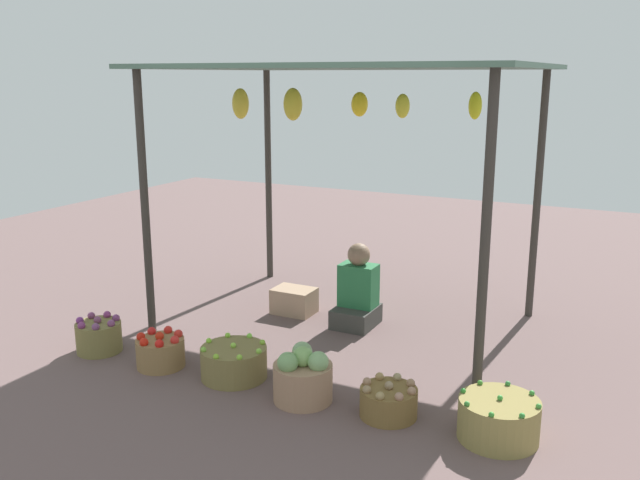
{
  "coord_description": "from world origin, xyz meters",
  "views": [
    {
      "loc": [
        2.46,
        -5.48,
        2.29
      ],
      "look_at": [
        0.0,
        -0.59,
        0.95
      ],
      "focal_mm": 38.21,
      "sensor_mm": 36.0,
      "label": 1
    }
  ],
  "objects": [
    {
      "name": "ground_plane",
      "position": [
        0.0,
        0.0,
        0.0
      ],
      "size": [
        14.0,
        14.0,
        0.0
      ],
      "primitive_type": "plane",
      "color": "#695251"
    },
    {
      "name": "market_stall_structure",
      "position": [
        -0.02,
        0.0,
        2.18
      ],
      "size": [
        3.22,
        2.36,
        2.37
      ],
      "color": "#38332D",
      "rests_on": "ground"
    },
    {
      "name": "basket_cabbages",
      "position": [
        0.33,
        -1.52,
        0.18
      ],
      "size": [
        0.43,
        0.43,
        0.41
      ],
      "color": "#A77E60",
      "rests_on": "ground"
    },
    {
      "name": "basket_green_chilies",
      "position": [
        1.7,
        -1.43,
        0.14
      ],
      "size": [
        0.52,
        0.52,
        0.3
      ],
      "color": "olive",
      "rests_on": "ground"
    },
    {
      "name": "vendor_person",
      "position": [
        0.07,
        0.05,
        0.3
      ],
      "size": [
        0.36,
        0.44,
        0.78
      ],
      "color": "#3D3C38",
      "rests_on": "ground"
    },
    {
      "name": "basket_limes",
      "position": [
        -0.33,
        -1.42,
        0.12
      ],
      "size": [
        0.51,
        0.51,
        0.28
      ],
      "color": "olive",
      "rests_on": "ground"
    },
    {
      "name": "basket_potatoes",
      "position": [
        0.96,
        -1.46,
        0.11
      ],
      "size": [
        0.4,
        0.4,
        0.25
      ],
      "color": "brown",
      "rests_on": "ground"
    },
    {
      "name": "basket_red_tomatoes",
      "position": [
        -0.97,
        -1.51,
        0.13
      ],
      "size": [
        0.38,
        0.38,
        0.29
      ],
      "color": "olive",
      "rests_on": "ground"
    },
    {
      "name": "basket_purple_onions",
      "position": [
        -1.63,
        -1.5,
        0.13
      ],
      "size": [
        0.38,
        0.38,
        0.31
      ],
      "color": "olive",
      "rests_on": "ground"
    },
    {
      "name": "wooden_crate_near_vendor",
      "position": [
        -0.62,
        0.07,
        0.12
      ],
      "size": [
        0.4,
        0.29,
        0.25
      ],
      "primitive_type": "cube",
      "color": "tan",
      "rests_on": "ground"
    }
  ]
}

